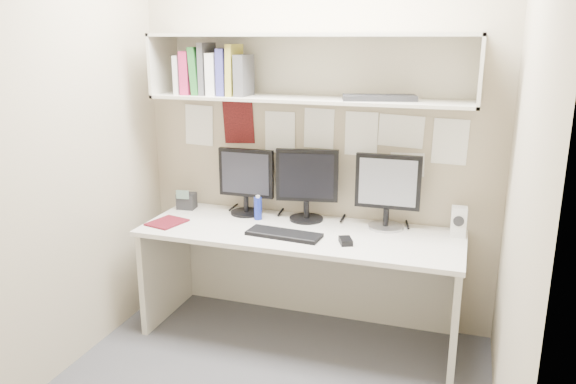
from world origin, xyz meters
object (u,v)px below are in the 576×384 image
(monitor_left, at_px, (246,179))
(keyboard, at_px, (284,234))
(maroon_notebook, at_px, (167,222))
(desk_phone, at_px, (187,201))
(monitor_right, at_px, (388,189))
(desk, at_px, (300,284))
(speaker, at_px, (459,222))
(monitor_center, at_px, (307,182))

(monitor_left, xyz_separation_m, keyboard, (0.39, -0.35, -0.23))
(monitor_left, bearing_deg, maroon_notebook, -138.40)
(desk_phone, bearing_deg, monitor_right, -5.37)
(desk, xyz_separation_m, desk_phone, (-0.89, 0.19, 0.42))
(monitor_right, xyz_separation_m, desk_phone, (-1.40, -0.03, -0.20))
(desk, xyz_separation_m, monitor_right, (0.50, 0.22, 0.62))
(monitor_right, bearing_deg, speaker, -3.64)
(monitor_left, bearing_deg, speaker, -0.40)
(speaker, bearing_deg, monitor_center, 176.69)
(speaker, height_order, maroon_notebook, speaker)
(maroon_notebook, bearing_deg, desk_phone, 109.71)
(monitor_center, height_order, desk_phone, monitor_center)
(speaker, bearing_deg, desk, -170.16)
(maroon_notebook, bearing_deg, speaker, 24.84)
(monitor_center, bearing_deg, monitor_right, -10.48)
(maroon_notebook, bearing_deg, monitor_right, 28.89)
(desk, xyz_separation_m, speaker, (0.94, 0.20, 0.45))
(keyboard, distance_m, maroon_notebook, 0.80)
(desk, distance_m, keyboard, 0.40)
(monitor_center, xyz_separation_m, maroon_notebook, (-0.84, -0.36, -0.25))
(monitor_right, bearing_deg, keyboard, -149.37)
(keyboard, bearing_deg, desk_phone, 163.48)
(monitor_center, bearing_deg, speaker, -11.55)
(monitor_center, xyz_separation_m, speaker, (0.96, -0.02, -0.17))
(maroon_notebook, bearing_deg, keyboard, 14.73)
(monitor_left, relative_size, maroon_notebook, 1.94)
(monitor_left, relative_size, keyboard, 0.98)
(monitor_center, xyz_separation_m, keyboard, (-0.04, -0.35, -0.25))
(monitor_right, distance_m, maroon_notebook, 1.43)
(monitor_right, relative_size, desk_phone, 3.23)
(maroon_notebook, xyz_separation_m, desk_phone, (-0.03, 0.33, 0.05))
(desk, bearing_deg, monitor_left, 154.03)
(desk, distance_m, monitor_center, 0.66)
(desk, relative_size, monitor_center, 4.24)
(monitor_center, xyz_separation_m, desk_phone, (-0.87, -0.03, -0.20))
(monitor_left, xyz_separation_m, monitor_right, (0.95, -0.00, 0.01))
(monitor_center, relative_size, desk_phone, 3.23)
(keyboard, relative_size, speaker, 2.51)
(keyboard, xyz_separation_m, speaker, (1.00, 0.33, 0.08))
(monitor_left, height_order, desk_phone, monitor_left)
(desk, height_order, monitor_center, monitor_center)
(monitor_center, distance_m, keyboard, 0.43)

